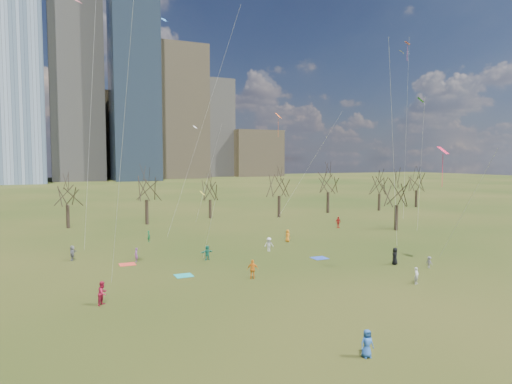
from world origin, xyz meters
name	(u,v)px	position (x,y,z in m)	size (l,w,h in m)	color
ground	(310,277)	(0.00, 0.00, 0.00)	(500.00, 500.00, 0.00)	black
downtown_skyline	(88,102)	(-2.43, 210.64, 39.01)	(212.50, 78.00, 118.00)	slate
bare_tree_row	(192,187)	(-0.09, 37.22, 6.12)	(113.04, 29.80, 9.50)	black
blanket_teal	(184,276)	(-10.45, 5.22, 0.01)	(1.60, 1.50, 0.03)	teal
blanket_navy	(319,258)	(5.02, 6.34, 0.01)	(1.60, 1.50, 0.03)	#2542B0
blanket_crimson	(127,264)	(-14.48, 11.99, 0.01)	(1.60, 1.50, 0.03)	red
person_0	(367,343)	(-6.07, -15.85, 0.78)	(0.76, 0.49, 1.56)	#2553A1
person_1	(416,276)	(7.12, -5.82, 0.73)	(0.53, 0.35, 1.45)	silver
person_2	(103,293)	(-18.18, -0.55, 0.90)	(0.87, 0.68, 1.80)	#A81838
person_3	(429,262)	(12.50, -1.96, 0.58)	(0.75, 0.43, 1.16)	slate
person_4	(253,269)	(-5.09, 1.55, 0.88)	(1.03, 0.43, 1.76)	orange
person_5	(207,253)	(-6.36, 10.64, 0.78)	(1.45, 0.46, 1.56)	#1A7863
person_6	(395,256)	(10.39, 0.57, 0.88)	(0.86, 0.56, 1.76)	black
person_7	(136,255)	(-13.44, 12.84, 0.74)	(0.54, 0.35, 1.47)	#8950A0
person_9	(269,244)	(1.68, 12.03, 0.81)	(1.05, 0.60, 1.62)	silver
person_10	(338,222)	(19.44, 23.63, 0.90)	(1.05, 0.44, 1.79)	red
person_11	(72,253)	(-19.50, 16.33, 0.81)	(1.50, 0.48, 1.61)	slate
person_12	(288,236)	(6.55, 16.42, 0.80)	(0.78, 0.51, 1.60)	orange
person_13	(149,236)	(-9.90, 23.94, 0.73)	(0.53, 0.35, 1.46)	#186D3D
kites_airborne	(306,143)	(6.05, 11.13, 12.62)	(48.42, 42.27, 27.26)	yellow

